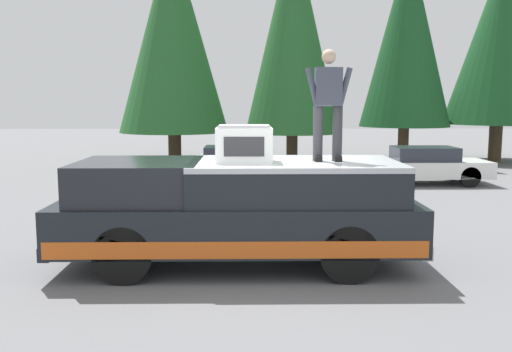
{
  "coord_description": "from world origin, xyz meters",
  "views": [
    {
      "loc": [
        -8.14,
        0.05,
        2.56
      ],
      "look_at": [
        0.95,
        -0.09,
        1.35
      ],
      "focal_mm": 39.35,
      "sensor_mm": 36.0,
      "label": 1
    }
  ],
  "objects_px": {
    "pickup_truck": "(238,211)",
    "compressor_unit": "(244,144)",
    "person_on_truck_bed": "(328,102)",
    "parked_car_silver": "(233,165)",
    "parked_car_white": "(421,165)"
  },
  "relations": [
    {
      "from": "person_on_truck_bed",
      "to": "parked_car_silver",
      "type": "distance_m",
      "value": 9.35
    },
    {
      "from": "compressor_unit",
      "to": "person_on_truck_bed",
      "type": "xyz_separation_m",
      "value": [
        0.15,
        -1.28,
        0.62
      ]
    },
    {
      "from": "parked_car_silver",
      "to": "person_on_truck_bed",
      "type": "bearing_deg",
      "value": -169.29
    },
    {
      "from": "person_on_truck_bed",
      "to": "pickup_truck",
      "type": "bearing_deg",
      "value": 89.81
    },
    {
      "from": "parked_car_white",
      "to": "parked_car_silver",
      "type": "distance_m",
      "value": 5.91
    },
    {
      "from": "pickup_truck",
      "to": "compressor_unit",
      "type": "distance_m",
      "value": 1.07
    },
    {
      "from": "pickup_truck",
      "to": "person_on_truck_bed",
      "type": "bearing_deg",
      "value": -90.19
    },
    {
      "from": "pickup_truck",
      "to": "compressor_unit",
      "type": "relative_size",
      "value": 6.6
    },
    {
      "from": "person_on_truck_bed",
      "to": "parked_car_white",
      "type": "relative_size",
      "value": 0.41
    },
    {
      "from": "compressor_unit",
      "to": "person_on_truck_bed",
      "type": "bearing_deg",
      "value": -83.45
    },
    {
      "from": "parked_car_silver",
      "to": "compressor_unit",
      "type": "bearing_deg",
      "value": -177.37
    },
    {
      "from": "person_on_truck_bed",
      "to": "parked_car_white",
      "type": "distance_m",
      "value": 9.86
    },
    {
      "from": "compressor_unit",
      "to": "parked_car_white",
      "type": "height_order",
      "value": "compressor_unit"
    },
    {
      "from": "pickup_truck",
      "to": "compressor_unit",
      "type": "height_order",
      "value": "compressor_unit"
    },
    {
      "from": "pickup_truck",
      "to": "parked_car_silver",
      "type": "height_order",
      "value": "pickup_truck"
    }
  ]
}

